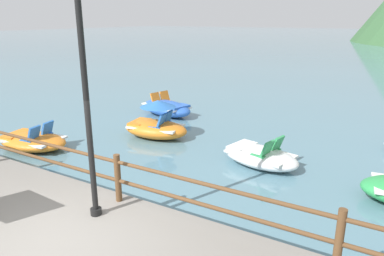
# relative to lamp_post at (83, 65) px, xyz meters

# --- Properties ---
(ground_plane) EXTENTS (200.00, 200.00, 0.00)m
(ground_plane) POSITION_rel_lamp_post_xyz_m (0.01, 39.05, -3.07)
(ground_plane) COLOR slate
(dock_railing) EXTENTS (23.92, 0.12, 0.95)m
(dock_railing) POSITION_rel_lamp_post_xyz_m (0.01, 0.60, -2.10)
(dock_railing) COLOR brown
(dock_railing) RESTS_ON promenade_dock
(lamp_post) EXTENTS (0.28, 0.28, 4.47)m
(lamp_post) POSITION_rel_lamp_post_xyz_m (0.00, 0.00, 0.00)
(lamp_post) COLOR black
(lamp_post) RESTS_ON promenade_dock
(pedal_boat_1) EXTENTS (2.35, 1.65, 0.82)m
(pedal_boat_1) POSITION_rel_lamp_post_xyz_m (-4.91, 2.34, -2.82)
(pedal_boat_1) COLOR orange
(pedal_boat_1) RESTS_ON ground
(pedal_boat_2) EXTENTS (2.31, 1.51, 1.27)m
(pedal_boat_2) POSITION_rel_lamp_post_xyz_m (-2.34, 5.07, -2.64)
(pedal_boat_2) COLOR orange
(pedal_boat_2) RESTS_ON ground
(pedal_boat_3) EXTENTS (2.37, 1.67, 0.84)m
(pedal_boat_3) POSITION_rel_lamp_post_xyz_m (1.42, 4.58, -2.81)
(pedal_boat_3) COLOR white
(pedal_boat_3) RESTS_ON ground
(pedal_boat_4) EXTENTS (2.73, 1.82, 0.91)m
(pedal_boat_4) POSITION_rel_lamp_post_xyz_m (-3.66, 7.62, -2.76)
(pedal_boat_4) COLOR blue
(pedal_boat_4) RESTS_ON ground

